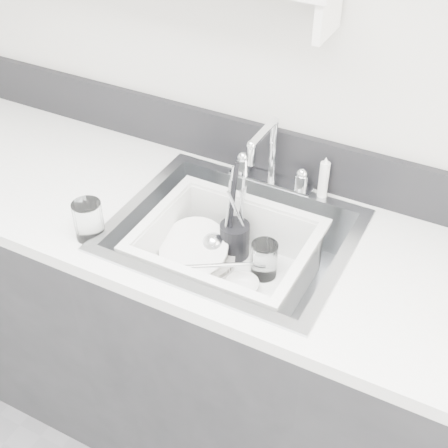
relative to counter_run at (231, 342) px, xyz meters
The scene contains 12 objects.
counter_run is the anchor object (origin of this frame).
backsplash 0.62m from the counter_run, 90.00° to the left, with size 3.20×0.02×0.16m, color black.
sink 0.37m from the counter_run, ahead, with size 0.64×0.52×0.20m, color silver, non-canonical shape.
faucet 0.58m from the counter_run, 90.00° to the left, with size 0.26×0.18×0.23m.
side_sprayer 0.61m from the counter_run, 57.89° to the left, with size 0.03×0.03×0.14m, color white.
wash_tub 0.38m from the counter_run, 99.93° to the right, with size 0.47×0.38×0.18m, color white, non-canonical shape.
plate_stack 0.35m from the counter_run, behind, with size 0.24×0.24×0.10m.
utensil_cup 0.38m from the counter_run, 112.22° to the left, with size 0.09×0.09×0.29m.
ladle 0.35m from the counter_run, 149.55° to the right, with size 0.26×0.09×0.07m, color silver, non-canonical shape.
tumbler_in_tub 0.37m from the counter_run, 22.93° to the left, with size 0.08×0.08×0.11m, color white.
tumbler_counter 0.64m from the counter_run, 149.00° to the right, with size 0.08×0.08×0.11m, color white.
bowl_small 0.33m from the counter_run, 42.17° to the right, with size 0.09×0.09×0.03m, color white.
Camera 1 is at (0.58, 0.02, 2.00)m, focal length 50.00 mm.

